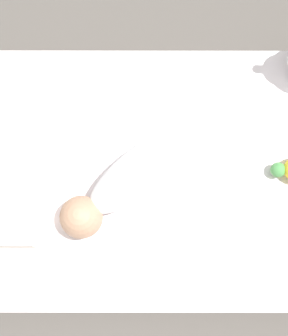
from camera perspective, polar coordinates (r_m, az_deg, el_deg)
The scene contains 3 objects.
ground_plane at distance 1.66m, azimuth -0.42°, elevation -1.72°, with size 12.00×12.00×0.00m, color #514C47.
bed_mattress at distance 1.59m, azimuth -0.44°, elevation -1.15°, with size 1.43×0.87×0.14m.
swaddled_baby at distance 1.44m, azimuth -1.02°, elevation -0.87°, with size 0.49×0.42×0.15m.
Camera 1 is at (-0.01, 0.37, 1.62)m, focal length 50.00 mm.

